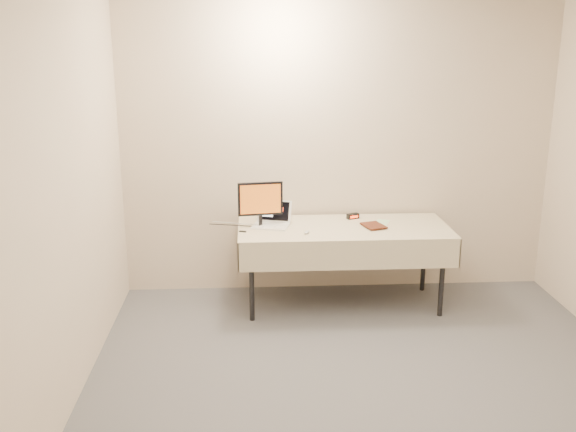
{
  "coord_description": "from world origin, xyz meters",
  "views": [
    {
      "loc": [
        -0.81,
        -3.34,
        2.35
      ],
      "look_at": [
        -0.5,
        1.99,
        0.86
      ],
      "focal_mm": 40.0,
      "sensor_mm": 36.0,
      "label": 1
    }
  ],
  "objects": [
    {
      "name": "back_wall",
      "position": [
        0.0,
        2.5,
        1.35
      ],
      "size": [
        4.0,
        0.1,
        2.7
      ],
      "primitive_type": "cube",
      "color": "beige",
      "rests_on": "ground"
    },
    {
      "name": "usb_dongle",
      "position": [
        -0.89,
        1.94,
        0.74
      ],
      "size": [
        0.06,
        0.04,
        0.01
      ],
      "primitive_type": "cube",
      "rotation": [
        0.0,
        0.0,
        -0.33
      ],
      "color": "black",
      "rests_on": "table"
    },
    {
      "name": "alarm_clock",
      "position": [
        0.12,
        2.3,
        0.76
      ],
      "size": [
        0.12,
        0.09,
        0.05
      ],
      "rotation": [
        0.0,
        0.0,
        0.4
      ],
      "color": "black",
      "rests_on": "table"
    },
    {
      "name": "monitor",
      "position": [
        -0.73,
        2.07,
        0.97
      ],
      "size": [
        0.39,
        0.15,
        0.4
      ],
      "rotation": [
        0.0,
        0.0,
        0.13
      ],
      "color": "black",
      "rests_on": "table"
    },
    {
      "name": "laptop",
      "position": [
        -0.63,
        2.13,
        0.79
      ],
      "size": [
        0.38,
        0.37,
        0.2
      ],
      "rotation": [
        0.0,
        0.0,
        -0.28
      ],
      "color": "white",
      "rests_on": "table"
    },
    {
      "name": "table",
      "position": [
        0.0,
        2.05,
        0.68
      ],
      "size": [
        1.86,
        0.81,
        0.74
      ],
      "color": "black",
      "rests_on": "ground"
    },
    {
      "name": "book",
      "position": [
        0.18,
        1.99,
        0.85
      ],
      "size": [
        0.16,
        0.07,
        0.22
      ],
      "primitive_type": "imported",
      "rotation": [
        0.0,
        0.0,
        0.3
      ],
      "color": "maroon",
      "rests_on": "table"
    },
    {
      "name": "clicker",
      "position": [
        -0.34,
        1.87,
        0.75
      ],
      "size": [
        0.07,
        0.09,
        0.02
      ],
      "primitive_type": "ellipsoid",
      "rotation": [
        0.0,
        0.0,
        -0.32
      ],
      "color": "silver",
      "rests_on": "table"
    },
    {
      "name": "paper_form",
      "position": [
        0.35,
        2.12,
        0.74
      ],
      "size": [
        0.22,
        0.31,
        0.0
      ],
      "primitive_type": "cube",
      "rotation": [
        0.0,
        0.0,
        -0.39
      ],
      "color": "#BFE8B9",
      "rests_on": "table"
    }
  ]
}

